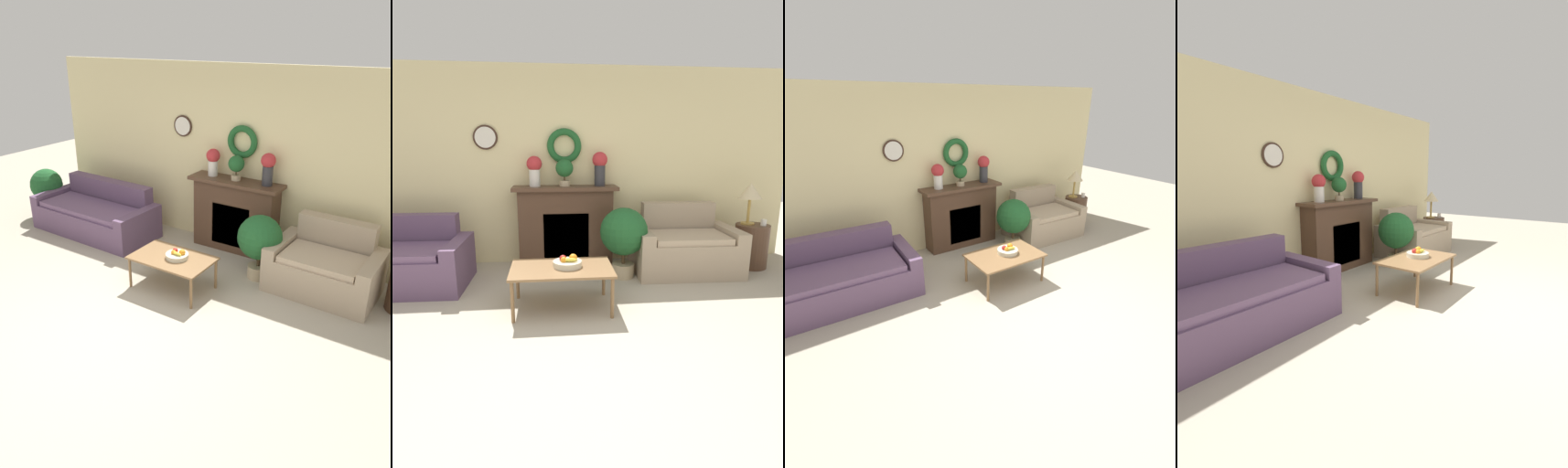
% 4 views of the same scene
% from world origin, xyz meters
% --- Properties ---
extents(ground_plane, '(16.00, 16.00, 0.00)m').
position_xyz_m(ground_plane, '(0.00, 0.00, 0.00)').
color(ground_plane, '#ADA38E').
extents(wall_back, '(6.80, 0.16, 2.70)m').
position_xyz_m(wall_back, '(-0.00, 2.81, 1.36)').
color(wall_back, beige).
rests_on(wall_back, ground_plane).
extents(fireplace, '(1.42, 0.41, 1.11)m').
position_xyz_m(fireplace, '(0.11, 2.61, 0.56)').
color(fireplace, '#4C3323').
rests_on(fireplace, ground_plane).
extents(couch_left, '(2.10, 1.00, 0.81)m').
position_xyz_m(couch_left, '(-2.14, 1.96, 0.29)').
color(couch_left, '#604766').
rests_on(couch_left, ground_plane).
extents(loveseat_right, '(1.37, 0.94, 0.88)m').
position_xyz_m(loveseat_right, '(1.67, 2.16, 0.31)').
color(loveseat_right, tan).
rests_on(loveseat_right, ground_plane).
extents(coffee_table, '(1.03, 0.66, 0.44)m').
position_xyz_m(coffee_table, '(0.01, 1.14, 0.40)').
color(coffee_table, olive).
rests_on(coffee_table, ground_plane).
extents(fruit_bowl, '(0.29, 0.29, 0.12)m').
position_xyz_m(fruit_bowl, '(0.07, 1.15, 0.48)').
color(fruit_bowl, beige).
rests_on(fruit_bowl, coffee_table).
extents(side_table_by_loveseat, '(0.45, 0.45, 0.60)m').
position_xyz_m(side_table_by_loveseat, '(2.66, 2.22, 0.30)').
color(side_table_by_loveseat, '#4C3323').
rests_on(side_table_by_loveseat, ground_plane).
extents(table_lamp, '(0.31, 0.31, 0.56)m').
position_xyz_m(table_lamp, '(2.60, 2.26, 1.04)').
color(table_lamp, '#B28E42').
rests_on(table_lamp, side_table_by_loveseat).
extents(mug, '(0.07, 0.07, 0.09)m').
position_xyz_m(mug, '(2.76, 2.14, 0.64)').
color(mug, silver).
rests_on(mug, side_table_by_loveseat).
extents(vase_on_mantel_left, '(0.21, 0.21, 0.41)m').
position_xyz_m(vase_on_mantel_left, '(-0.29, 2.61, 1.34)').
color(vase_on_mantel_left, silver).
rests_on(vase_on_mantel_left, fireplace).
extents(vase_on_mantel_right, '(0.21, 0.21, 0.46)m').
position_xyz_m(vase_on_mantel_right, '(0.59, 2.61, 1.38)').
color(vase_on_mantel_right, '#2D2D33').
rests_on(vase_on_mantel_right, fireplace).
extents(potted_plant_on_mantel, '(0.24, 0.24, 0.36)m').
position_xyz_m(potted_plant_on_mantel, '(0.11, 2.59, 1.33)').
color(potted_plant_on_mantel, tan).
rests_on(potted_plant_on_mantel, fireplace).
extents(potted_plant_floor_by_loveseat, '(0.60, 0.60, 0.90)m').
position_xyz_m(potted_plant_floor_by_loveseat, '(0.82, 1.99, 0.57)').
color(potted_plant_floor_by_loveseat, tan).
rests_on(potted_plant_floor_by_loveseat, ground_plane).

